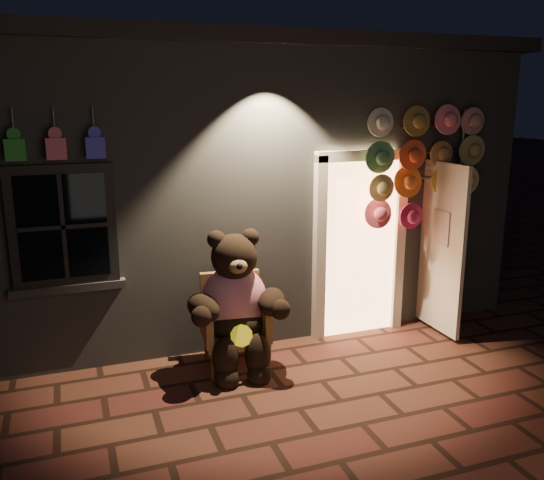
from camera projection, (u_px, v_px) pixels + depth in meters
name	position (u px, v px, depth m)	size (l,w,h in m)	color
ground	(300.00, 409.00, 5.24)	(60.00, 60.00, 0.00)	#522D1F
shop_building	(198.00, 170.00, 8.48)	(7.30, 5.95, 3.51)	slate
wicker_armchair	(234.00, 321.00, 6.05)	(0.72, 0.66, 0.97)	olive
teddy_bear	(236.00, 304.00, 5.88)	(1.11, 0.90, 1.53)	red
hat_rack	(424.00, 163.00, 6.60)	(1.61, 0.22, 2.66)	#59595E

